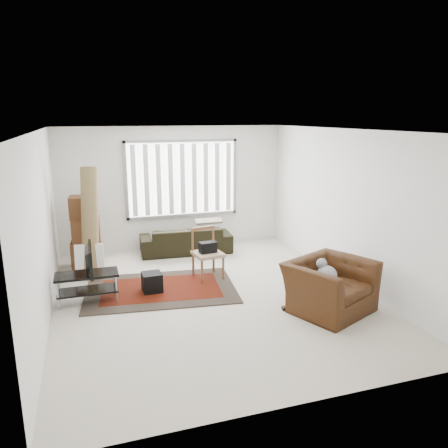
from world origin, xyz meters
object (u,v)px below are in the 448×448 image
Objects in this scene: moving_boxes at (86,234)px; sofa at (186,236)px; tv_stand at (87,281)px; side_chair at (207,251)px; armchair at (330,283)px.

sofa is (2.07, 0.29, -0.28)m from moving_boxes.
side_chair is at bearing 12.50° from tv_stand.
tv_stand is 2.18m from side_chair.
tv_stand is 0.50× the size of sofa.
armchair is at bearing -42.93° from moving_boxes.
moving_boxes is 0.92× the size of armchair.
armchair is (1.43, -3.54, 0.07)m from sofa.
moving_boxes reaches higher than sofa.
armchair is at bearing -22.36° from tv_stand.
moving_boxes is at bearing 139.23° from side_chair.
armchair is (1.39, -1.92, -0.06)m from side_chair.
side_chair reaches higher than armchair.
armchair is at bearing -62.31° from side_chair.
sofa is (2.09, 2.10, 0.02)m from tv_stand.
armchair reaches higher than tv_stand.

